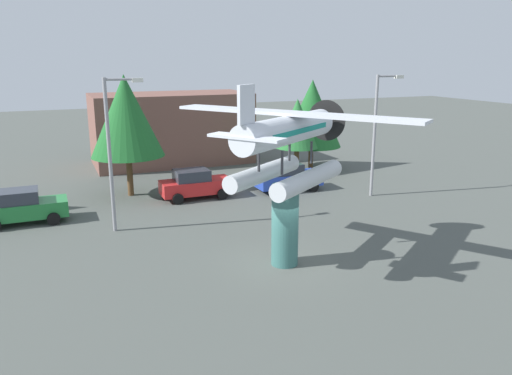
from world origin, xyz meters
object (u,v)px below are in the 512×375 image
object	(u,v)px
streetlight_secondary	(378,126)
tree_east	(126,116)
car_near_green	(22,207)
tree_far_east	(312,113)
tree_center_back	(297,124)
car_far_blue	(287,177)
car_mid_red	(195,184)
display_pedestal	(285,225)
streetlight_primary	(113,144)
floatplane_monument	(288,142)
storefront_building	(172,128)

from	to	relation	value
streetlight_secondary	tree_east	world-z (taller)	tree_east
car_near_green	tree_far_east	size ratio (longest dim) A/B	0.63
car_near_green	tree_center_back	xyz separation A→B (m)	(18.15, 4.86, 2.72)
car_far_blue	tree_east	distance (m)	10.52
car_near_green	tree_far_east	distance (m)	20.95
car_mid_red	streetlight_secondary	world-z (taller)	streetlight_secondary
tree_far_east	tree_east	bearing A→B (deg)	-169.79
display_pedestal	car_near_green	xyz separation A→B (m)	(-9.98, 9.87, -0.80)
streetlight_primary	tree_east	xyz separation A→B (m)	(1.60, 6.29, 0.55)
floatplane_monument	tree_center_back	bearing A→B (deg)	26.34
tree_far_east	car_far_blue	bearing A→B (deg)	-131.17
streetlight_secondary	car_mid_red	bearing A→B (deg)	160.45
storefront_building	tree_far_east	bearing A→B (deg)	-34.69
car_mid_red	tree_far_east	size ratio (longest dim) A/B	0.63
display_pedestal	tree_east	world-z (taller)	tree_east
tree_east	tree_far_east	distance (m)	14.17
car_far_blue	streetlight_secondary	distance (m)	6.34
car_far_blue	tree_east	world-z (taller)	tree_east
display_pedestal	streetlight_secondary	xyz separation A→B (m)	(9.70, 7.36, 2.57)
floatplane_monument	storefront_building	xyz separation A→B (m)	(0.64, 21.93, -2.29)
car_near_green	tree_far_east	xyz separation A→B (m)	(19.86, 5.81, 3.29)
storefront_building	tree_east	bearing A→B (deg)	-118.50
car_near_green	car_far_blue	world-z (taller)	same
car_mid_red	streetlight_secondary	xyz separation A→B (m)	(10.28, -3.65, 3.37)
streetlight_primary	tree_far_east	size ratio (longest dim) A/B	1.11
floatplane_monument	streetlight_primary	xyz separation A→B (m)	(-5.75, 6.80, -0.73)
car_mid_red	tree_east	xyz separation A→B (m)	(-3.46, 2.16, 3.97)
car_near_green	storefront_building	size ratio (longest dim) A/B	0.35
storefront_building	tree_center_back	xyz separation A→B (m)	(7.42, -7.27, 0.86)
storefront_building	car_near_green	bearing A→B (deg)	-131.50
streetlight_secondary	storefront_building	bearing A→B (deg)	121.42
floatplane_monument	streetlight_primary	distance (m)	8.93
streetlight_secondary	tree_center_back	world-z (taller)	streetlight_secondary
car_mid_red	tree_far_east	xyz separation A→B (m)	(10.46, 4.67, 3.29)
floatplane_monument	tree_center_back	distance (m)	16.79
storefront_building	tree_east	xyz separation A→B (m)	(-4.79, -8.83, 2.11)
tree_east	floatplane_monument	bearing A→B (deg)	-72.41
streetlight_secondary	floatplane_monument	bearing A→B (deg)	-142.79
tree_center_back	streetlight_secondary	bearing A→B (deg)	-78.32
tree_east	tree_center_back	size ratio (longest dim) A/B	1.35
floatplane_monument	tree_center_back	world-z (taller)	floatplane_monument
floatplane_monument	storefront_building	size ratio (longest dim) A/B	0.76
floatplane_monument	tree_east	xyz separation A→B (m)	(-4.15, 13.10, -0.18)
floatplane_monument	car_near_green	size ratio (longest dim) A/B	2.18
car_near_green	car_far_blue	distance (m)	15.31
car_near_green	tree_east	world-z (taller)	tree_east
display_pedestal	storefront_building	xyz separation A→B (m)	(0.75, 22.00, 1.06)
floatplane_monument	streetlight_secondary	size ratio (longest dim) A/B	1.26
car_near_green	tree_east	xyz separation A→B (m)	(5.94, 3.30, 3.97)
streetlight_primary	storefront_building	size ratio (longest dim) A/B	0.61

